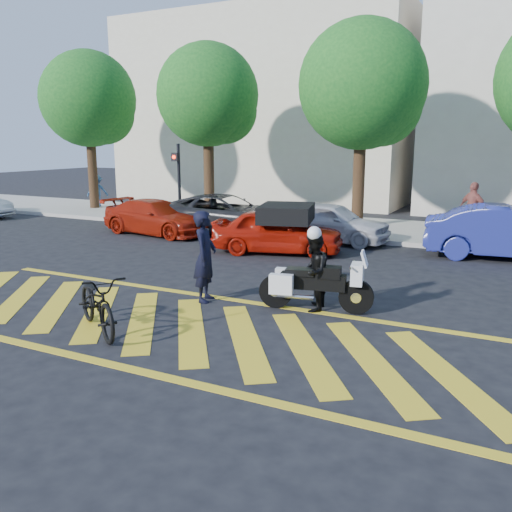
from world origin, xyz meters
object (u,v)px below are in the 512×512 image
at_px(officer_bike, 205,256).
at_px(officer_moto, 313,272).
at_px(red_convertible, 277,231).
at_px(parked_left, 156,217).
at_px(parked_mid_left, 225,214).
at_px(police_motorcycle, 314,284).
at_px(parked_mid_right, 330,222).
at_px(bicycle, 97,302).
at_px(parked_right, 509,233).

height_order(officer_bike, officer_moto, officer_bike).
distance_m(red_convertible, parked_left, 5.39).
height_order(officer_bike, parked_mid_left, officer_bike).
height_order(officer_moto, red_convertible, officer_moto).
distance_m(police_motorcycle, parked_mid_left, 9.50).
bearing_deg(red_convertible, parked_mid_right, -33.92).
bearing_deg(parked_left, bicycle, -142.27).
xyz_separation_m(officer_bike, parked_mid_left, (-3.92, 7.60, -0.25)).
relative_size(officer_bike, bicycle, 0.93).
xyz_separation_m(police_motorcycle, parked_right, (3.22, 6.98, 0.21)).
bearing_deg(parked_mid_left, police_motorcycle, -144.69).
bearing_deg(parked_right, parked_mid_left, 80.82).
bearing_deg(parked_mid_right, officer_moto, -159.90).
distance_m(parked_left, parked_right, 11.55).
bearing_deg(bicycle, officer_bike, 17.64).
bearing_deg(officer_moto, parked_right, 143.39).
bearing_deg(police_motorcycle, parked_mid_right, 95.11).
distance_m(officer_bike, parked_mid_left, 8.56).
bearing_deg(parked_mid_left, parked_left, 116.94).
xyz_separation_m(officer_moto, parked_left, (-8.26, 5.88, -0.16)).
relative_size(red_convertible, parked_mid_left, 0.77).
height_order(officer_bike, bicycle, officer_bike).
relative_size(bicycle, parked_left, 0.48).
xyz_separation_m(bicycle, red_convertible, (-0.06, 7.68, 0.13)).
relative_size(police_motorcycle, parked_mid_left, 0.44).
bearing_deg(officer_moto, police_motorcycle, 53.36).
relative_size(parked_left, parked_right, 0.92).
relative_size(officer_bike, parked_mid_right, 0.48).
xyz_separation_m(police_motorcycle, red_convertible, (-3.00, 4.81, 0.12)).
bearing_deg(officer_moto, red_convertible, -159.82).
height_order(parked_left, parked_right, parked_right).
relative_size(officer_bike, red_convertible, 0.49).
height_order(parked_mid_left, parked_right, parked_right).
relative_size(police_motorcycle, parked_right, 0.49).
xyz_separation_m(officer_bike, parked_right, (5.49, 7.37, -0.20)).
xyz_separation_m(officer_bike, red_convertible, (-0.74, 5.20, -0.29)).
distance_m(parked_mid_left, parked_mid_right, 4.01).
xyz_separation_m(officer_moto, parked_mid_right, (-2.16, 7.20, -0.11)).
distance_m(officer_moto, parked_mid_left, 9.48).
distance_m(parked_left, parked_mid_right, 6.24).
height_order(parked_mid_left, parked_mid_right, parked_mid_left).
xyz_separation_m(parked_mid_right, parked_right, (5.40, -0.23, 0.08)).
xyz_separation_m(parked_left, parked_mid_left, (2.09, 1.32, 0.09)).
distance_m(police_motorcycle, parked_mid_right, 7.53).
bearing_deg(officer_bike, bicycle, 148.55).
xyz_separation_m(police_motorcycle, parked_mid_left, (-6.19, 7.21, 0.16)).
bearing_deg(parked_mid_left, officer_moto, -144.73).
height_order(police_motorcycle, parked_left, parked_left).
bearing_deg(bicycle, red_convertible, 33.27).
bearing_deg(parked_mid_left, bicycle, -167.47).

